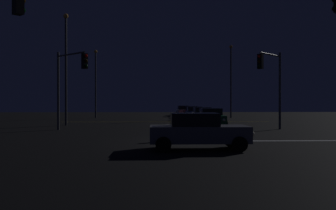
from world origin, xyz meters
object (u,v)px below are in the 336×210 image
object	(u,v)px
sedan_black	(183,110)
traffic_signal_ne	(272,76)
streetlamp_right_far	(231,76)
sedan_red	(191,112)
streetlamp_left_near	(66,62)
sedan_silver	(183,111)
streetlamp_left_far	(96,79)
sedan_blue	(194,113)
sedan_gray_crossing	(198,131)
sedan_white	(202,115)
traffic_signal_nw	(69,76)
sedan_green	(211,118)

from	to	relation	value
sedan_black	traffic_signal_ne	xyz separation A→B (m)	(3.92, -33.68, 3.17)
traffic_signal_ne	streetlamp_right_far	world-z (taller)	streetlamp_right_far
sedan_red	streetlamp_left_near	size ratio (longest dim) A/B	0.44
sedan_silver	traffic_signal_ne	world-z (taller)	traffic_signal_ne
streetlamp_left_far	streetlamp_right_far	xyz separation A→B (m)	(18.09, 0.00, 0.38)
sedan_black	streetlamp_left_far	size ratio (longest dim) A/B	0.48
sedan_blue	sedan_gray_crossing	bearing A→B (deg)	-95.83
streetlamp_right_far	sedan_gray_crossing	bearing A→B (deg)	-104.20
streetlamp_right_far	sedan_white	bearing A→B (deg)	-113.47
streetlamp_left_near	traffic_signal_ne	bearing A→B (deg)	-20.46
sedan_gray_crossing	sedan_red	bearing A→B (deg)	84.83
sedan_white	sedan_gray_crossing	bearing A→B (deg)	-97.97
sedan_white	traffic_signal_ne	world-z (taller)	traffic_signal_ne
streetlamp_left_far	streetlamp_left_near	xyz separation A→B (m)	(0.00, -16.00, 0.45)
traffic_signal_nw	streetlamp_left_far	distance (m)	22.38
sedan_green	sedan_blue	xyz separation A→B (m)	(0.04, 12.86, 0.00)
sedan_silver	traffic_signal_ne	distance (m)	27.97
traffic_signal_ne	streetlamp_left_far	bearing A→B (deg)	126.62
sedan_green	traffic_signal_ne	distance (m)	5.91
sedan_silver	streetlamp_right_far	size ratio (longest dim) A/B	0.44
streetlamp_left_near	sedan_gray_crossing	bearing A→B (deg)	-60.06
streetlamp_left_near	sedan_black	bearing A→B (deg)	65.54
sedan_green	sedan_blue	world-z (taller)	same
sedan_white	sedan_silver	world-z (taller)	same
sedan_silver	sedan_blue	bearing A→B (deg)	-88.14
sedan_green	sedan_gray_crossing	size ratio (longest dim) A/B	1.00
sedan_white	streetlamp_right_far	distance (m)	14.60
sedan_red	streetlamp_right_far	size ratio (longest dim) A/B	0.44
traffic_signal_ne	traffic_signal_nw	xyz separation A→B (m)	(-14.67, -0.14, -0.02)
sedan_white	sedan_black	xyz separation A→B (m)	(-0.06, 24.20, 0.00)
sedan_gray_crossing	streetlamp_left_far	xyz separation A→B (m)	(-9.76, 32.94, 4.41)
sedan_white	sedan_blue	bearing A→B (deg)	91.12
sedan_green	streetlamp_left_far	size ratio (longest dim) A/B	0.48
streetlamp_left_far	streetlamp_right_far	world-z (taller)	streetlamp_right_far
sedan_red	sedan_black	size ratio (longest dim) A/B	1.00
sedan_white	sedan_blue	world-z (taller)	same
sedan_blue	sedan_silver	size ratio (longest dim) A/B	1.00
sedan_silver	sedan_red	bearing A→B (deg)	-83.43
sedan_black	traffic_signal_nw	size ratio (longest dim) A/B	0.75
sedan_silver	sedan_black	xyz separation A→B (m)	(0.44, 6.24, 0.00)
sedan_red	traffic_signal_nw	xyz separation A→B (m)	(-10.95, -22.14, 3.16)
sedan_blue	sedan_silver	distance (m)	11.64
sedan_green	sedan_white	bearing A→B (deg)	88.58
sedan_green	sedan_white	distance (m)	6.54
sedan_silver	sedan_gray_crossing	size ratio (longest dim) A/B	1.00
sedan_red	traffic_signal_nw	size ratio (longest dim) A/B	0.75
sedan_green	sedan_red	size ratio (longest dim) A/B	1.00
sedan_red	sedan_gray_crossing	bearing A→B (deg)	-95.17
sedan_black	streetlamp_left_far	bearing A→B (deg)	-137.35
sedan_black	sedan_gray_crossing	distance (m)	44.57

